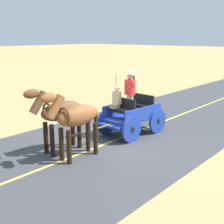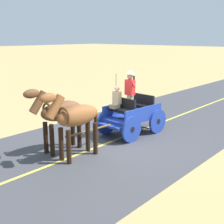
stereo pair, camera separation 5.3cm
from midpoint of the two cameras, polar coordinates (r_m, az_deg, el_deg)
The scene contains 6 objects.
ground_plane at distance 11.40m, azimuth 0.85°, elevation -5.16°, with size 200.00×200.00×0.00m, color tan.
road_surface at distance 11.40m, azimuth 0.85°, elevation -5.14°, with size 6.71×160.00×0.01m, color #424247.
road_centre_stripe at distance 11.40m, azimuth 0.85°, elevation -5.12°, with size 0.12×160.00×0.00m, color #DBCC4C.
horse_drawn_carriage at distance 11.83m, azimuth 3.41°, elevation -0.34°, with size 1.57×4.52×2.50m.
horse_near_side at distance 9.39m, azimuth -6.98°, elevation -1.03°, with size 0.62×2.13×2.21m.
horse_off_side at distance 10.05m, azimuth -9.97°, elevation -0.13°, with size 0.68×2.14×2.21m.
Camera 1 is at (-6.91, 8.26, 3.75)m, focal length 49.05 mm.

